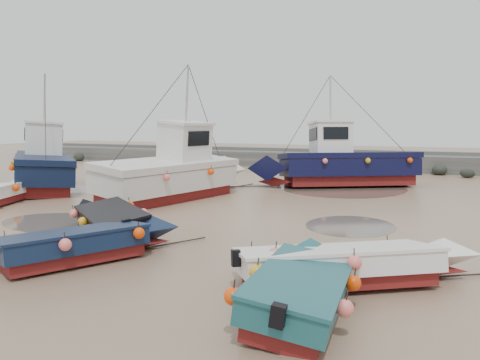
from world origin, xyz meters
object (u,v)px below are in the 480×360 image
object	(u,v)px
cabin_boat_2	(338,163)
cabin_boat_1	(177,171)
dinghy_1	(88,240)
cabin_boat_0	(42,164)
dinghy_2	(301,281)
dinghy_3	(354,261)
person	(136,190)
dinghy_4	(110,216)

from	to	relation	value
cabin_boat_2	cabin_boat_1	bearing A→B (deg)	110.81
dinghy_1	cabin_boat_0	xyz separation A→B (m)	(-11.74, 9.66, 0.77)
dinghy_2	cabin_boat_1	xyz separation A→B (m)	(-9.14, 10.50, 0.77)
cabin_boat_0	cabin_boat_2	distance (m)	16.42
cabin_boat_1	cabin_boat_2	bearing A→B (deg)	64.30
dinghy_2	dinghy_3	xyz separation A→B (m)	(0.68, 1.80, -0.02)
cabin_boat_0	person	bearing A→B (deg)	-31.40
dinghy_2	dinghy_3	world-z (taller)	same
dinghy_4	cabin_boat_1	size ratio (longest dim) A/B	0.51
dinghy_2	dinghy_3	size ratio (longest dim) A/B	0.93
dinghy_3	cabin_boat_2	bearing A→B (deg)	159.33
cabin_boat_1	dinghy_4	bearing A→B (deg)	-62.94
dinghy_1	dinghy_2	distance (m)	6.07
dinghy_2	cabin_boat_1	size ratio (longest dim) A/B	0.54
cabin_boat_0	cabin_boat_2	xyz separation A→B (m)	(14.68, 7.35, -0.00)
dinghy_2	cabin_boat_0	distance (m)	20.66
person	dinghy_2	bearing A→B (deg)	141.26
dinghy_2	cabin_boat_0	world-z (taller)	cabin_boat_0
dinghy_2	dinghy_1	bearing A→B (deg)	167.48
dinghy_2	dinghy_3	distance (m)	1.92
dinghy_4	cabin_boat_1	distance (m)	7.11
cabin_boat_1	cabin_boat_2	xyz separation A→B (m)	(6.08, 7.40, -0.01)
dinghy_2	person	xyz separation A→B (m)	(-12.64, 12.05, -0.56)
cabin_boat_2	cabin_boat_0	bearing A→B (deg)	86.79
dinghy_1	cabin_boat_1	size ratio (longest dim) A/B	0.53
dinghy_4	dinghy_2	bearing A→B (deg)	-78.56
dinghy_4	cabin_boat_0	world-z (taller)	cabin_boat_0
dinghy_3	person	distance (m)	16.81
dinghy_1	person	size ratio (longest dim) A/B	3.32
dinghy_3	dinghy_2	bearing A→B (deg)	-54.35
dinghy_2	person	world-z (taller)	dinghy_2
dinghy_3	person	size ratio (longest dim) A/B	3.65
cabin_boat_0	cabin_boat_2	world-z (taller)	same
cabin_boat_0	cabin_boat_2	bearing A→B (deg)	-21.13
dinghy_1	cabin_boat_2	world-z (taller)	cabin_boat_2
dinghy_1	person	distance (m)	12.99
dinghy_2	person	bearing A→B (deg)	132.30
dinghy_3	dinghy_4	size ratio (longest dim) A/B	1.15
dinghy_1	cabin_boat_0	distance (m)	15.22
dinghy_1	cabin_boat_0	bearing A→B (deg)	169.08
dinghy_4	person	size ratio (longest dim) A/B	3.19
dinghy_2	cabin_boat_2	bearing A→B (deg)	95.63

